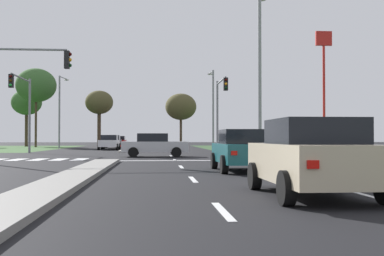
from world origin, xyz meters
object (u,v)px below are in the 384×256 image
at_px(traffic_signal_far_right, 220,102).
at_px(street_lamp_second, 260,62).
at_px(car_black_third, 113,142).
at_px(car_silver_seventh, 154,145).
at_px(treeline_third, 36,85).
at_px(car_white_sixth, 109,142).
at_px(traffic_signal_near_left, 3,80).
at_px(street_lamp_fourth, 60,107).
at_px(car_maroon_near, 281,144).
at_px(street_lamp_third, 213,105).
at_px(treeline_fifth, 181,107).
at_px(fastfood_pole_sign, 324,64).
at_px(treeline_fourth, 99,103).
at_px(traffic_signal_far_left, 23,100).
at_px(car_teal_second, 242,150).
at_px(car_beige_fourth, 312,157).
at_px(treeline_second, 27,103).
at_px(car_red_eighth, 119,141).

relative_size(traffic_signal_far_right, street_lamp_second, 0.58).
bearing_deg(car_black_third, car_silver_seventh, 101.06).
bearing_deg(treeline_third, traffic_signal_far_right, -51.55).
height_order(car_white_sixth, traffic_signal_near_left, traffic_signal_near_left).
bearing_deg(street_lamp_fourth, car_maroon_near, -50.77).
bearing_deg(street_lamp_third, treeline_fifth, 98.45).
height_order(fastfood_pole_sign, treeline_fourth, fastfood_pole_sign).
height_order(traffic_signal_far_left, street_lamp_second, street_lamp_second).
distance_m(street_lamp_third, fastfood_pole_sign, 13.63).
distance_m(car_silver_seventh, street_lamp_second, 8.54).
height_order(street_lamp_second, treeline_third, treeline_third).
xyz_separation_m(traffic_signal_near_left, treeline_fifth, (11.70, 39.84, 1.23)).
bearing_deg(traffic_signal_near_left, car_teal_second, -37.15).
relative_size(car_black_third, car_beige_fourth, 1.05).
xyz_separation_m(street_lamp_third, treeline_third, (-21.50, 13.86, 3.40)).
bearing_deg(car_teal_second, traffic_signal_near_left, 142.85).
distance_m(car_silver_seventh, street_lamp_fourth, 27.78).
height_order(car_teal_second, traffic_signal_far_right, traffic_signal_far_right).
height_order(treeline_second, treeline_third, treeline_third).
distance_m(street_lamp_fourth, treeline_second, 14.23).
xyz_separation_m(traffic_signal_near_left, traffic_signal_far_right, (13.21, 11.45, -0.20)).
bearing_deg(treeline_fourth, car_white_sixth, -79.37).
relative_size(traffic_signal_near_left, traffic_signal_far_right, 1.04).
bearing_deg(street_lamp_fourth, car_beige_fourth, -72.97).
relative_size(car_maroon_near, traffic_signal_far_right, 0.74).
bearing_deg(treeline_fourth, car_maroon_near, -63.00).
bearing_deg(treeline_second, street_lamp_third, -38.24).
xyz_separation_m(car_black_third, street_lamp_second, (10.91, -27.33, 4.91)).
bearing_deg(street_lamp_third, car_beige_fourth, -94.12).
bearing_deg(car_silver_seventh, treeline_third, -154.65).
xyz_separation_m(traffic_signal_far_left, treeline_fourth, (2.75, 26.14, 1.68)).
bearing_deg(treeline_fourth, street_lamp_second, -69.40).
bearing_deg(car_beige_fourth, fastfood_pole_sign, 69.46).
xyz_separation_m(traffic_signal_near_left, street_lamp_third, (14.13, 23.52, 0.37)).
distance_m(car_maroon_near, street_lamp_second, 7.11).
distance_m(car_silver_seventh, treeline_fifth, 35.44).
bearing_deg(treeline_fourth, traffic_signal_near_left, -91.17).
bearing_deg(car_beige_fourth, treeline_fourth, 101.12).
bearing_deg(traffic_signal_near_left, street_lamp_third, 59.01).
height_order(traffic_signal_far_left, treeline_third, treeline_third).
bearing_deg(treeline_second, car_black_third, -45.49).
height_order(car_beige_fourth, street_lamp_fourth, street_lamp_fourth).
relative_size(car_red_eighth, traffic_signal_far_right, 0.76).
distance_m(street_lamp_fourth, treeline_fourth, 8.21).
height_order(fastfood_pole_sign, treeline_third, fastfood_pole_sign).
bearing_deg(car_beige_fourth, treeline_third, 109.25).
relative_size(street_lamp_second, treeline_third, 0.99).
bearing_deg(street_lamp_third, traffic_signal_near_left, -120.99).
relative_size(car_red_eighth, traffic_signal_near_left, 0.73).
height_order(car_silver_seventh, traffic_signal_far_right, traffic_signal_far_right).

